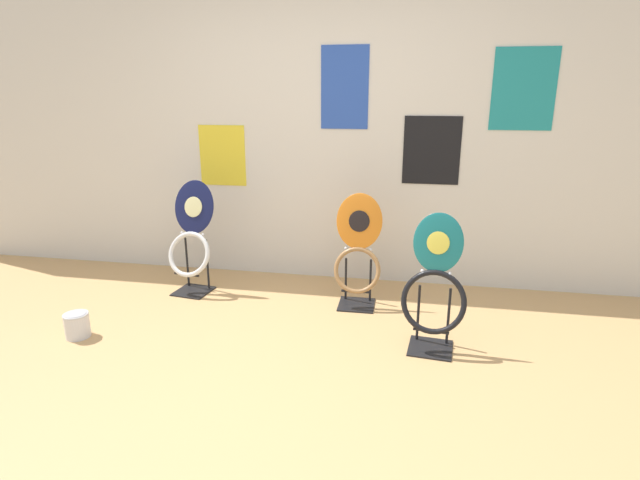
{
  "coord_description": "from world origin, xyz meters",
  "views": [
    {
      "loc": [
        0.73,
        -2.26,
        1.62
      ],
      "look_at": [
        0.07,
        1.25,
        0.55
      ],
      "focal_mm": 28.0,
      "sensor_mm": 36.0,
      "label": 1
    }
  ],
  "objects_px": {
    "toilet_seat_display_navy_moon": "(191,242)",
    "toilet_seat_display_orange_sun": "(358,256)",
    "paint_can": "(77,324)",
    "toilet_seat_display_teal_sax": "(434,292)"
  },
  "relations": [
    {
      "from": "toilet_seat_display_teal_sax",
      "to": "paint_can",
      "type": "distance_m",
      "value": 2.41
    },
    {
      "from": "toilet_seat_display_orange_sun",
      "to": "toilet_seat_display_teal_sax",
      "type": "relative_size",
      "value": 0.98
    },
    {
      "from": "toilet_seat_display_navy_moon",
      "to": "toilet_seat_display_orange_sun",
      "type": "bearing_deg",
      "value": -1.06
    },
    {
      "from": "toilet_seat_display_orange_sun",
      "to": "paint_can",
      "type": "distance_m",
      "value": 2.05
    },
    {
      "from": "toilet_seat_display_navy_moon",
      "to": "paint_can",
      "type": "height_order",
      "value": "toilet_seat_display_navy_moon"
    },
    {
      "from": "toilet_seat_display_orange_sun",
      "to": "toilet_seat_display_teal_sax",
      "type": "xyz_separation_m",
      "value": [
        0.56,
        -0.61,
        -0.01
      ]
    },
    {
      "from": "toilet_seat_display_teal_sax",
      "to": "toilet_seat_display_navy_moon",
      "type": "relative_size",
      "value": 0.97
    },
    {
      "from": "toilet_seat_display_orange_sun",
      "to": "paint_can",
      "type": "relative_size",
      "value": 5.03
    },
    {
      "from": "toilet_seat_display_orange_sun",
      "to": "toilet_seat_display_teal_sax",
      "type": "distance_m",
      "value": 0.83
    },
    {
      "from": "toilet_seat_display_orange_sun",
      "to": "toilet_seat_display_teal_sax",
      "type": "height_order",
      "value": "toilet_seat_display_teal_sax"
    }
  ]
}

